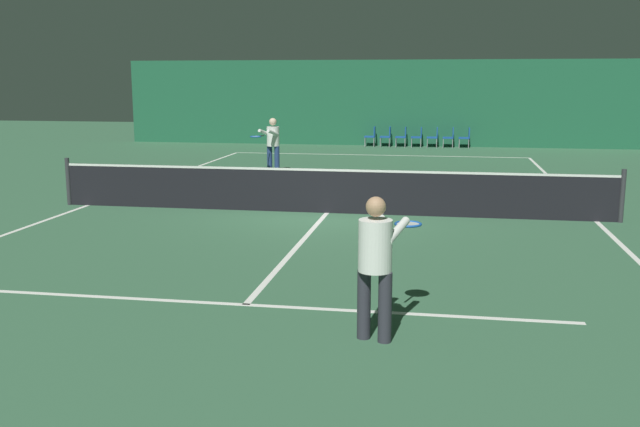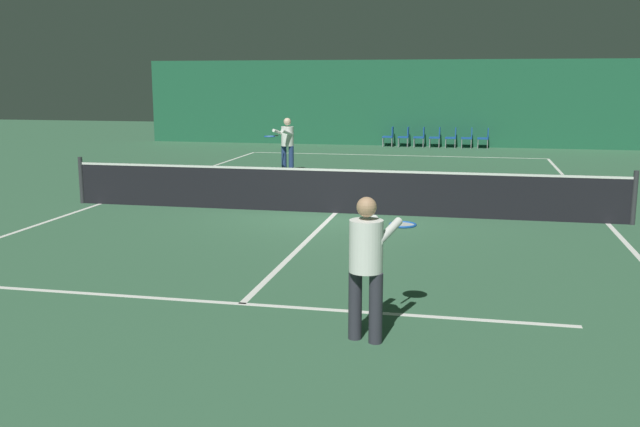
{
  "view_description": "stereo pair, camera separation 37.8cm",
  "coord_description": "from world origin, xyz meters",
  "views": [
    {
      "loc": [
        2.41,
        -14.78,
        2.83
      ],
      "look_at": [
        0.69,
        -4.85,
        0.92
      ],
      "focal_mm": 40.0,
      "sensor_mm": 36.0,
      "label": 1
    },
    {
      "loc": [
        2.79,
        -14.71,
        2.83
      ],
      "look_at": [
        0.69,
        -4.85,
        0.92
      ],
      "focal_mm": 40.0,
      "sensor_mm": 36.0,
      "label": 2
    }
  ],
  "objects": [
    {
      "name": "courtside_chair_0",
      "position": [
        -0.59,
        15.34,
        0.49
      ],
      "size": [
        0.44,
        0.44,
        0.84
      ],
      "rotation": [
        0.0,
        0.0,
        -1.57
      ],
      "color": "#99999E",
      "rests_on": "ground"
    },
    {
      "name": "courtside_chair_4",
      "position": [
        2.02,
        15.34,
        0.49
      ],
      "size": [
        0.44,
        0.44,
        0.84
      ],
      "rotation": [
        0.0,
        0.0,
        -1.57
      ],
      "color": "#99999E",
      "rests_on": "ground"
    },
    {
      "name": "court_line_sideline_right",
      "position": [
        5.5,
        0.0,
        0.0
      ],
      "size": [
        0.1,
        23.8,
        0.0
      ],
      "color": "white",
      "rests_on": "ground"
    },
    {
      "name": "court_line_service_far",
      "position": [
        0.0,
        6.4,
        0.0
      ],
      "size": [
        8.25,
        0.1,
        0.0
      ],
      "color": "white",
      "rests_on": "ground"
    },
    {
      "name": "courtside_chair_3",
      "position": [
        1.36,
        15.34,
        0.49
      ],
      "size": [
        0.44,
        0.44,
        0.84
      ],
      "rotation": [
        0.0,
        0.0,
        -1.57
      ],
      "color": "#99999E",
      "rests_on": "ground"
    },
    {
      "name": "player_near",
      "position": [
        1.74,
        -7.31,
        0.93
      ],
      "size": [
        0.74,
        1.36,
        1.6
      ],
      "rotation": [
        0.0,
        0.0,
        1.25
      ],
      "color": "#2D2D38",
      "rests_on": "ground"
    },
    {
      "name": "courtside_chair_6",
      "position": [
        3.32,
        15.34,
        0.49
      ],
      "size": [
        0.44,
        0.44,
        0.84
      ],
      "rotation": [
        0.0,
        0.0,
        -1.57
      ],
      "color": "#99999E",
      "rests_on": "ground"
    },
    {
      "name": "ground_plane",
      "position": [
        0.0,
        0.0,
        0.0
      ],
      "size": [
        60.0,
        60.0,
        0.0
      ],
      "primitive_type": "plane",
      "color": "#386647"
    },
    {
      "name": "court_line_sideline_left",
      "position": [
        -5.5,
        0.0,
        0.0
      ],
      "size": [
        0.1,
        23.8,
        0.0
      ],
      "color": "white",
      "rests_on": "ground"
    },
    {
      "name": "courtside_chair_5",
      "position": [
        2.67,
        15.34,
        0.49
      ],
      "size": [
        0.44,
        0.44,
        0.84
      ],
      "rotation": [
        0.0,
        0.0,
        -1.57
      ],
      "color": "#99999E",
      "rests_on": "ground"
    },
    {
      "name": "backdrop_curtain",
      "position": [
        0.0,
        15.89,
        1.81
      ],
      "size": [
        23.0,
        0.12,
        3.62
      ],
      "color": "#1E5B3D",
      "rests_on": "ground"
    },
    {
      "name": "court_line_centre",
      "position": [
        0.0,
        0.0,
        0.0
      ],
      "size": [
        0.1,
        12.8,
        0.0
      ],
      "color": "white",
      "rests_on": "ground"
    },
    {
      "name": "tennis_net",
      "position": [
        0.0,
        0.0,
        0.51
      ],
      "size": [
        12.0,
        0.1,
        1.07
      ],
      "color": "black",
      "rests_on": "ground"
    },
    {
      "name": "courtside_chair_1",
      "position": [
        0.06,
        15.34,
        0.49
      ],
      "size": [
        0.44,
        0.44,
        0.84
      ],
      "rotation": [
        0.0,
        0.0,
        -1.57
      ],
      "color": "#99999E",
      "rests_on": "ground"
    },
    {
      "name": "player_far",
      "position": [
        -2.71,
        6.26,
        0.97
      ],
      "size": [
        0.74,
        1.39,
        1.66
      ],
      "rotation": [
        0.0,
        0.0,
        -1.87
      ],
      "color": "navy",
      "rests_on": "ground"
    },
    {
      "name": "courtside_chair_2",
      "position": [
        0.71,
        15.34,
        0.49
      ],
      "size": [
        0.44,
        0.44,
        0.84
      ],
      "rotation": [
        0.0,
        0.0,
        -1.57
      ],
      "color": "#99999E",
      "rests_on": "ground"
    },
    {
      "name": "court_line_service_near",
      "position": [
        0.0,
        -6.4,
        0.0
      ],
      "size": [
        8.25,
        0.1,
        0.0
      ],
      "color": "white",
      "rests_on": "ground"
    },
    {
      "name": "court_line_baseline_far",
      "position": [
        0.0,
        11.9,
        0.0
      ],
      "size": [
        11.0,
        0.1,
        0.0
      ],
      "color": "white",
      "rests_on": "ground"
    }
  ]
}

